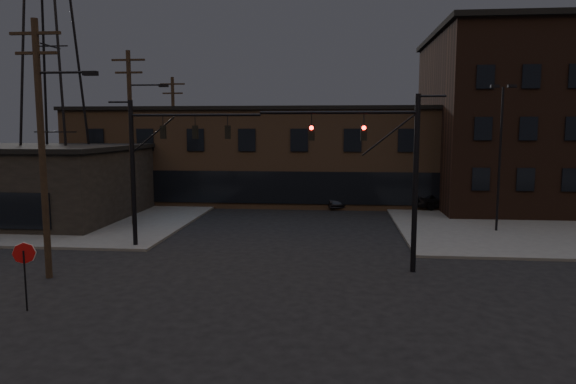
# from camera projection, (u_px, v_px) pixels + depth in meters

# --- Properties ---
(ground) EXTENTS (140.00, 140.00, 0.00)m
(ground) POSITION_uv_depth(u_px,v_px,m) (257.00, 299.00, 19.58)
(ground) COLOR black
(ground) RESTS_ON ground
(sidewalk_nw) EXTENTS (30.00, 30.00, 0.15)m
(sidewalk_nw) POSITION_uv_depth(u_px,v_px,m) (40.00, 205.00, 43.38)
(sidewalk_nw) COLOR #474744
(sidewalk_nw) RESTS_ON ground
(building_row) EXTENTS (40.00, 12.00, 8.00)m
(building_row) POSITION_uv_depth(u_px,v_px,m) (304.00, 156.00, 46.75)
(building_row) COLOR brown
(building_row) RESTS_ON ground
(building_right) EXTENTS (22.00, 16.00, 14.00)m
(building_right) POSITION_uv_depth(u_px,v_px,m) (568.00, 123.00, 42.34)
(building_right) COLOR black
(building_right) RESTS_ON ground
(building_left) EXTENTS (16.00, 12.00, 5.00)m
(building_left) POSITION_uv_depth(u_px,v_px,m) (17.00, 184.00, 36.96)
(building_left) COLOR black
(building_left) RESTS_ON ground
(traffic_signal_near) EXTENTS (7.12, 0.24, 8.00)m
(traffic_signal_near) POSITION_uv_depth(u_px,v_px,m) (390.00, 164.00, 22.92)
(traffic_signal_near) COLOR black
(traffic_signal_near) RESTS_ON ground
(traffic_signal_far) EXTENTS (7.12, 0.24, 8.00)m
(traffic_signal_far) POSITION_uv_depth(u_px,v_px,m) (155.00, 156.00, 27.50)
(traffic_signal_far) COLOR black
(traffic_signal_far) RESTS_ON ground
(stop_sign) EXTENTS (0.72, 0.33, 2.48)m
(stop_sign) POSITION_uv_depth(u_px,v_px,m) (24.00, 260.00, 18.14)
(stop_sign) COLOR black
(stop_sign) RESTS_ON ground
(utility_pole_near) EXTENTS (3.70, 0.28, 11.00)m
(utility_pole_near) POSITION_uv_depth(u_px,v_px,m) (43.00, 143.00, 21.72)
(utility_pole_near) COLOR black
(utility_pole_near) RESTS_ON ground
(utility_pole_mid) EXTENTS (3.70, 0.28, 11.50)m
(utility_pole_mid) POSITION_uv_depth(u_px,v_px,m) (132.00, 134.00, 33.64)
(utility_pole_mid) COLOR black
(utility_pole_mid) RESTS_ON ground
(utility_pole_far) EXTENTS (2.20, 0.28, 11.00)m
(utility_pole_far) POSITION_uv_depth(u_px,v_px,m) (174.00, 137.00, 45.64)
(utility_pole_far) COLOR black
(utility_pole_far) RESTS_ON ground
(transmission_tower) EXTENTS (7.00, 7.00, 25.00)m
(transmission_tower) POSITION_uv_depth(u_px,v_px,m) (51.00, 46.00, 37.53)
(transmission_tower) COLOR black
(transmission_tower) RESTS_ON ground
(lot_light_a) EXTENTS (1.50, 0.28, 9.14)m
(lot_light_a) POSITION_uv_depth(u_px,v_px,m) (500.00, 145.00, 31.51)
(lot_light_a) COLOR black
(lot_light_a) RESTS_ON ground
(lot_light_b) EXTENTS (1.50, 0.28, 9.14)m
(lot_light_b) POSITION_uv_depth(u_px,v_px,m) (567.00, 143.00, 35.89)
(lot_light_b) COLOR black
(lot_light_b) RESTS_ON ground
(parked_car_lot_a) EXTENTS (4.72, 2.71, 1.51)m
(parked_car_lot_a) POSITION_uv_depth(u_px,v_px,m) (442.00, 199.00, 40.86)
(parked_car_lot_a) COLOR black
(parked_car_lot_a) RESTS_ON sidewalk_ne
(parked_car_lot_b) EXTENTS (4.92, 2.83, 1.34)m
(parked_car_lot_b) POSITION_uv_depth(u_px,v_px,m) (542.00, 199.00, 41.51)
(parked_car_lot_b) COLOR silver
(parked_car_lot_b) RESTS_ON sidewalk_ne
(car_crossing) EXTENTS (3.00, 4.45, 1.39)m
(car_crossing) POSITION_uv_depth(u_px,v_px,m) (329.00, 199.00, 42.70)
(car_crossing) COLOR black
(car_crossing) RESTS_ON ground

